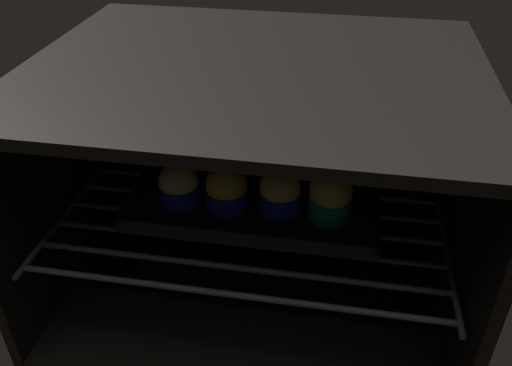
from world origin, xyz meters
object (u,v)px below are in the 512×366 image
object	(u,v)px
muffin_row0_col0	(179,185)
muffin_row1_col2	(285,166)
muffin_row1_col3	(330,166)
muffin_row0_col1	(226,189)
muffin_row0_col2	(280,192)
muffin_row0_col3	(331,195)
baking_tray	(256,196)
muffin_row1_col0	(193,155)
muffin_row1_col1	(240,159)

from	to	relation	value
muffin_row0_col0	muffin_row1_col2	bearing A→B (deg)	28.15
muffin_row1_col3	muffin_row0_col1	bearing A→B (deg)	-150.94
muffin_row0_col2	muffin_row0_col3	size ratio (longest dim) A/B	0.90
baking_tray	muffin_row0_col0	size ratio (longest dim) A/B	5.54
muffin_row0_col3	muffin_row1_col0	world-z (taller)	same
muffin_row0_col1	muffin_row1_col0	distance (cm)	10.65
muffin_row1_col1	muffin_row1_col2	xyz separation A→B (cm)	(7.06, -0.22, -0.27)
muffin_row0_col2	muffin_row1_col2	size ratio (longest dim) A/B	0.98
muffin_row1_col0	muffin_row1_col3	xyz separation A→B (cm)	(21.16, -0.11, 0.27)
muffin_row0_col1	muffin_row1_col3	size ratio (longest dim) A/B	0.90
baking_tray	muffin_row1_col2	distance (cm)	6.39
muffin_row1_col2	muffin_row1_col3	world-z (taller)	muffin_row1_col3
muffin_row0_col2	muffin_row0_col3	bearing A→B (deg)	-1.96
muffin_row0_col1	muffin_row1_col0	xyz separation A→B (cm)	(-7.10, 7.92, 0.30)
muffin_row0_col3	muffin_row1_col3	size ratio (longest dim) A/B	0.97
muffin_row0_col0	muffin_row1_col1	world-z (taller)	muffin_row1_col1
muffin_row0_col1	muffin_row1_col3	world-z (taller)	muffin_row1_col3
muffin_row1_col0	muffin_row0_col2	bearing A→B (deg)	-26.30
muffin_row0_col0	muffin_row1_col3	world-z (taller)	muffin_row1_col3
baking_tray	muffin_row1_col0	world-z (taller)	muffin_row1_col0
muffin_row0_col2	muffin_row1_col3	size ratio (longest dim) A/B	0.87
muffin_row0_col2	muffin_row1_col2	world-z (taller)	muffin_row1_col2
baking_tray	muffin_row1_col3	size ratio (longest dim) A/B	4.79
muffin_row0_col3	muffin_row1_col0	distance (cm)	22.91
muffin_row0_col0	muffin_row0_col2	distance (cm)	14.50
muffin_row0_col0	muffin_row0_col2	size ratio (longest dim) A/B	0.99
muffin_row1_col1	muffin_row1_col3	xyz separation A→B (cm)	(13.77, -0.08, 0.26)
muffin_row0_col3	muffin_row1_col0	xyz separation A→B (cm)	(-21.66, 7.47, -0.14)
muffin_row0_col0	muffin_row1_col0	xyz separation A→B (cm)	(-0.14, 7.91, 0.41)
muffin_row0_col1	muffin_row0_col0	bearing A→B (deg)	179.89
muffin_row1_col3	muffin_row1_col0	bearing A→B (deg)	179.70
muffin_row1_col2	muffin_row1_col0	bearing A→B (deg)	179.01
muffin_row1_col1	baking_tray	bearing A→B (deg)	-50.35
baking_tray	muffin_row1_col0	xyz separation A→B (cm)	(-10.63, 3.94, 3.81)
muffin_row0_col0	muffin_row1_col2	xyz separation A→B (cm)	(14.31, 7.66, 0.14)
muffin_row0_col3	muffin_row1_col1	xyz separation A→B (cm)	(-14.26, 7.43, -0.13)
muffin_row0_col0	muffin_row1_col0	distance (cm)	7.92
muffin_row1_col3	muffin_row0_col0	bearing A→B (deg)	-159.64
muffin_row0_col1	muffin_row0_col2	world-z (taller)	muffin_row0_col1
muffin_row0_col1	muffin_row0_col2	size ratio (longest dim) A/B	1.03
muffin_row0_col1	muffin_row0_col3	bearing A→B (deg)	1.79
muffin_row1_col0	muffin_row0_col1	bearing A→B (deg)	-48.13
muffin_row0_col2	muffin_row1_col3	xyz separation A→B (cm)	(6.53, 7.12, 0.60)
muffin_row0_col2	muffin_row0_col3	world-z (taller)	muffin_row0_col3
muffin_row0_col0	muffin_row0_col1	xyz separation A→B (cm)	(6.96, -0.01, 0.11)
muffin_row1_col0	muffin_row1_col1	size ratio (longest dim) A/B	0.99
muffin_row0_col0	muffin_row1_col2	world-z (taller)	muffin_row1_col2
muffin_row0_col0	muffin_row0_col3	world-z (taller)	muffin_row0_col3
muffin_row0_col0	muffin_row0_col2	bearing A→B (deg)	2.70
muffin_row0_col3	muffin_row1_col1	distance (cm)	16.09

